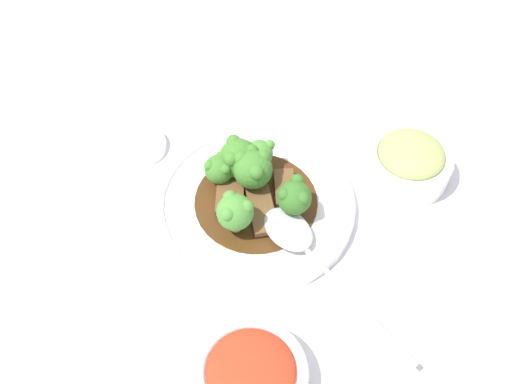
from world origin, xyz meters
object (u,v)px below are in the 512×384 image
Objects in this scene: beef_strip_2 at (285,188)px; broccoli_floret_1 at (253,169)px; broccoli_floret_0 at (239,157)px; main_plate at (256,203)px; beef_strip_0 at (230,196)px; side_bowl_appetizer at (409,161)px; beef_strip_1 at (262,210)px; broccoli_floret_3 at (235,212)px; side_bowl_kimchi at (251,375)px; broccoli_floret_2 at (219,169)px; sauce_dish at (141,145)px; broccoli_floret_5 at (294,197)px; serving_spoon at (298,240)px; broccoli_floret_4 at (263,153)px.

broccoli_floret_1 is at bearing 175.11° from beef_strip_2.
beef_strip_2 is 0.07m from broccoli_floret_0.
beef_strip_0 is (-0.03, -0.00, 0.01)m from main_plate.
side_bowl_appetizer is at bearing 13.83° from broccoli_floret_1.
broccoli_floret_3 reaches higher than beef_strip_1.
beef_strip_1 is 0.70× the size of side_bowl_appetizer.
side_bowl_kimchi is (0.01, -0.23, 0.01)m from main_plate.
beef_strip_1 is at bearing -38.56° from broccoli_floret_2.
broccoli_floret_1 is 0.25m from side_bowl_kimchi.
sauce_dish is at bearing 152.59° from broccoli_floret_2.
broccoli_floret_5 reaches higher than beef_strip_2.
broccoli_floret_3 is 0.27× the size of serving_spoon.
broccoli_floret_1 is 0.83× the size of sauce_dish.
broccoli_floret_4 reaches higher than beef_strip_0.
sauce_dish is (-0.14, 0.13, -0.05)m from broccoli_floret_3.
beef_strip_0 is at bearing 146.29° from serving_spoon.
side_bowl_kimchi is (-0.02, -0.24, 0.00)m from beef_strip_2.
broccoli_floret_5 reaches higher than beef_strip_0.
broccoli_floret_5 is 0.45× the size of side_bowl_kimchi.
main_plate is at bearing -27.85° from sauce_dish.
beef_strip_2 reaches higher than main_plate.
sauce_dish is at bearing 146.21° from serving_spoon.
broccoli_floret_0 is 0.15m from sauce_dish.
side_bowl_appetizer is 0.36m from sauce_dish.
main_plate is at bearing 64.73° from broccoli_floret_3.
broccoli_floret_1 is (-0.04, 0.00, 0.03)m from beef_strip_2.
broccoli_floret_1 is 0.05m from broccoli_floret_2.
broccoli_floret_5 is (0.10, -0.04, 0.01)m from broccoli_floret_2.
beef_strip_1 is 0.07m from broccoli_floret_0.
broccoli_floret_3 is at bearing -87.23° from broccoli_floret_0.
sauce_dish is (-0.14, 0.05, -0.04)m from broccoli_floret_0.
broccoli_floret_5 reaches higher than side_bowl_kimchi.
broccoli_floret_3 is at bearing -74.78° from beef_strip_0.
serving_spoon is at bearing -137.04° from side_bowl_appetizer.
side_bowl_appetizer reaches higher than sauce_dish.
broccoli_floret_0 is 1.27× the size of broccoli_floret_2.
sauce_dish is at bearing 157.28° from broccoli_floret_1.
beef_strip_0 is at bearing 157.51° from beef_strip_1.
broccoli_floret_0 reaches higher than beef_strip_0.
side_bowl_kimchi reaches higher than main_plate.
main_plate is 2.14× the size of side_bowl_kimchi.
broccoli_floret_2 is (-0.06, 0.05, 0.02)m from beef_strip_1.
broccoli_floret_2 is at bearing 155.26° from broccoli_floret_5.
broccoli_floret_5 reaches higher than serving_spoon.
beef_strip_1 is 1.48× the size of broccoli_floret_0.
serving_spoon is at bearing -40.04° from broccoli_floret_2.
broccoli_floret_3 is at bearing -104.62° from broccoli_floret_4.
broccoli_floret_2 is 0.20× the size of serving_spoon.
broccoli_floret_0 is 0.27m from side_bowl_kimchi.
broccoli_floret_3 is 0.20m from sauce_dish.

